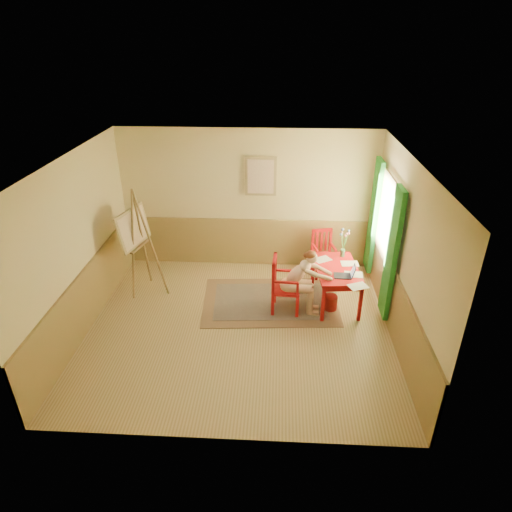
# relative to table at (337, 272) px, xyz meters

# --- Properties ---
(room) EXTENTS (5.04, 4.54, 2.84)m
(room) POSITION_rel_table_xyz_m (-1.64, -0.82, 0.77)
(room) COLOR tan
(room) RESTS_ON ground
(wainscot) EXTENTS (5.00, 4.50, 1.00)m
(wainscot) POSITION_rel_table_xyz_m (-1.64, -0.02, -0.13)
(wainscot) COLOR #987E4B
(wainscot) RESTS_ON room
(window) EXTENTS (0.12, 2.01, 2.20)m
(window) POSITION_rel_table_xyz_m (0.77, 0.28, 0.71)
(window) COLOR white
(window) RESTS_ON room
(wall_portrait) EXTENTS (0.60, 0.05, 0.76)m
(wall_portrait) POSITION_rel_table_xyz_m (-1.39, 1.39, 1.27)
(wall_portrait) COLOR #A08958
(wall_portrait) RESTS_ON room
(rug) EXTENTS (2.50, 1.76, 0.02)m
(rug) POSITION_rel_table_xyz_m (-1.15, -0.03, -0.62)
(rug) COLOR #8C7251
(rug) RESTS_ON room
(table) EXTENTS (0.83, 1.26, 0.72)m
(table) POSITION_rel_table_xyz_m (0.00, 0.00, 0.00)
(table) COLOR red
(table) RESTS_ON room
(chair_left) EXTENTS (0.50, 0.48, 1.02)m
(chair_left) POSITION_rel_table_xyz_m (-0.93, -0.28, -0.12)
(chair_left) COLOR red
(chair_left) RESTS_ON room
(chair_back) EXTENTS (0.49, 0.50, 0.92)m
(chair_back) POSITION_rel_table_xyz_m (-0.14, 1.05, -0.17)
(chair_back) COLOR red
(chair_back) RESTS_ON room
(figure) EXTENTS (0.89, 0.40, 1.19)m
(figure) POSITION_rel_table_xyz_m (-0.63, -0.31, 0.03)
(figure) COLOR beige
(figure) RESTS_ON room
(laptop) EXTENTS (0.35, 0.22, 0.21)m
(laptop) POSITION_rel_table_xyz_m (0.12, -0.29, 0.13)
(laptop) COLOR #1E2338
(laptop) RESTS_ON table
(papers) EXTENTS (0.87, 1.23, 0.00)m
(papers) POSITION_rel_table_xyz_m (0.13, -0.09, 0.09)
(papers) COLOR white
(papers) RESTS_ON table
(vase) EXTENTS (0.21, 0.26, 0.52)m
(vase) POSITION_rel_table_xyz_m (0.15, 0.45, 0.33)
(vase) COLOR #3F724C
(vase) RESTS_ON table
(wastebasket) EXTENTS (0.29, 0.29, 0.26)m
(wastebasket) POSITION_rel_table_xyz_m (-0.09, -0.21, -0.50)
(wastebasket) COLOR #A52724
(wastebasket) RESTS_ON room
(easel) EXTENTS (0.75, 0.90, 2.01)m
(easel) POSITION_rel_table_xyz_m (-3.57, 0.26, 0.56)
(easel) COLOR olive
(easel) RESTS_ON room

